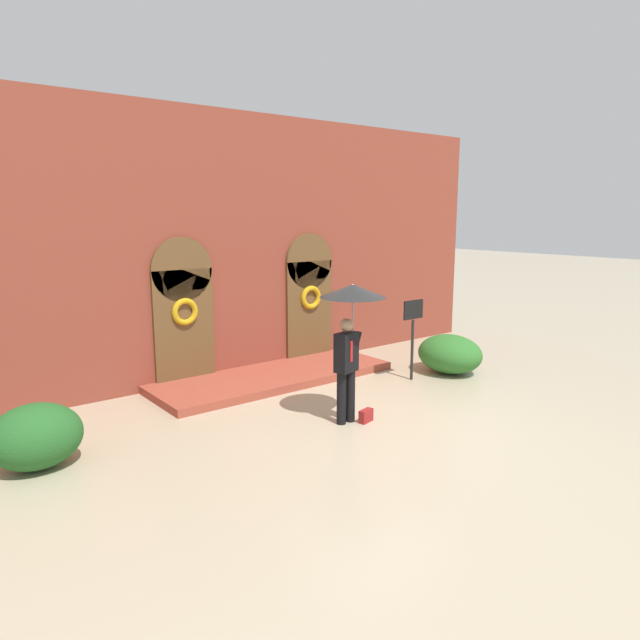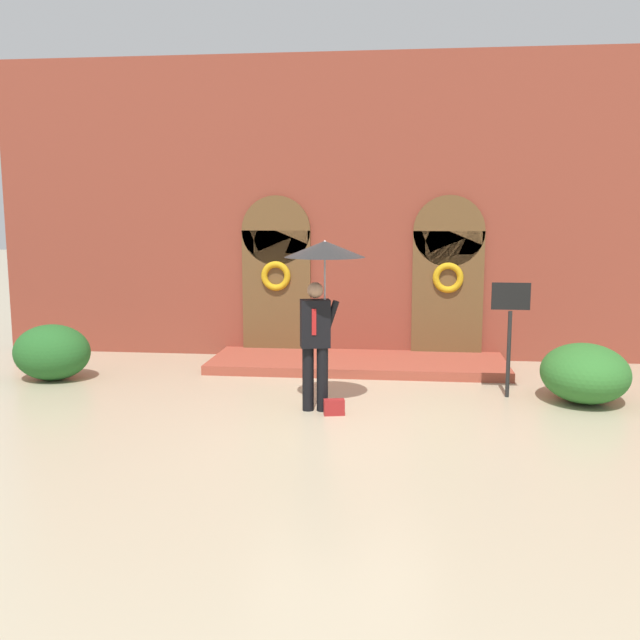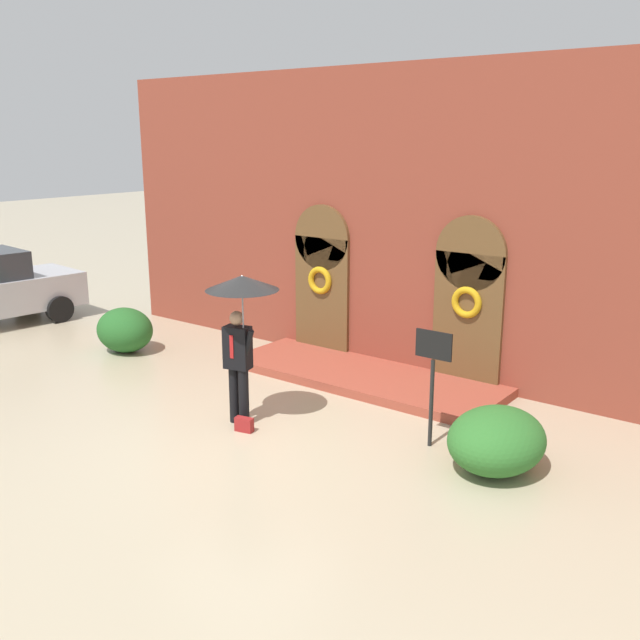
# 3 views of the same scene
# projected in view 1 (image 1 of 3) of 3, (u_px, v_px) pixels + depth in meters

# --- Properties ---
(ground_plane) EXTENTS (80.00, 80.00, 0.00)m
(ground_plane) POSITION_uv_depth(u_px,v_px,m) (373.00, 421.00, 9.78)
(ground_plane) COLOR tan
(building_facade) EXTENTS (14.00, 2.30, 5.60)m
(building_facade) POSITION_uv_depth(u_px,v_px,m) (244.00, 252.00, 12.49)
(building_facade) COLOR brown
(building_facade) RESTS_ON ground
(person_with_umbrella) EXTENTS (1.10, 1.10, 2.36)m
(person_with_umbrella) POSITION_uv_depth(u_px,v_px,m) (351.00, 311.00, 9.41)
(person_with_umbrella) COLOR black
(person_with_umbrella) RESTS_ON ground
(handbag) EXTENTS (0.30, 0.18, 0.22)m
(handbag) POSITION_uv_depth(u_px,v_px,m) (366.00, 416.00, 9.70)
(handbag) COLOR maroon
(handbag) RESTS_ON ground
(sign_post) EXTENTS (0.56, 0.06, 1.72)m
(sign_post) POSITION_uv_depth(u_px,v_px,m) (413.00, 326.00, 11.99)
(sign_post) COLOR black
(sign_post) RESTS_ON ground
(shrub_left) EXTENTS (1.26, 1.05, 0.92)m
(shrub_left) POSITION_uv_depth(u_px,v_px,m) (36.00, 436.00, 7.90)
(shrub_left) COLOR #235B23
(shrub_left) RESTS_ON ground
(shrub_right) EXTENTS (1.25, 1.50, 0.85)m
(shrub_right) POSITION_uv_depth(u_px,v_px,m) (450.00, 354.00, 12.67)
(shrub_right) COLOR #2D6B28
(shrub_right) RESTS_ON ground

